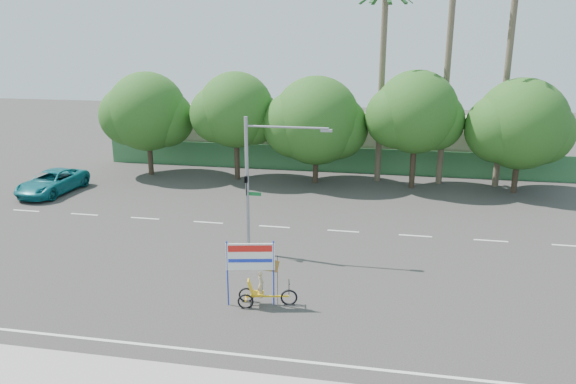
# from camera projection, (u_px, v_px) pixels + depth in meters

# --- Properties ---
(ground) EXTENTS (120.00, 120.00, 0.00)m
(ground) POSITION_uv_depth(u_px,v_px,m) (281.00, 291.00, 24.60)
(ground) COLOR #33302D
(ground) RESTS_ON ground
(fence) EXTENTS (38.00, 0.08, 2.00)m
(fence) POSITION_uv_depth(u_px,v_px,m) (334.00, 160.00, 44.59)
(fence) COLOR #336B3D
(fence) RESTS_ON ground
(building_left) EXTENTS (12.00, 8.00, 4.00)m
(building_left) POSITION_uv_depth(u_px,v_px,m) (229.00, 133.00, 50.33)
(building_left) COLOR #B7A791
(building_left) RESTS_ON ground
(building_right) EXTENTS (14.00, 8.00, 3.60)m
(building_right) POSITION_uv_depth(u_px,v_px,m) (435.00, 142.00, 47.19)
(building_right) COLOR #B7A791
(building_right) RESTS_ON ground
(tree_far_left) EXTENTS (7.14, 6.00, 7.96)m
(tree_far_left) POSITION_uv_depth(u_px,v_px,m) (147.00, 114.00, 42.72)
(tree_far_left) COLOR #473828
(tree_far_left) RESTS_ON ground
(tree_left) EXTENTS (6.66, 5.60, 8.07)m
(tree_left) POSITION_uv_depth(u_px,v_px,m) (235.00, 113.00, 41.40)
(tree_left) COLOR #473828
(tree_left) RESTS_ON ground
(tree_center) EXTENTS (7.62, 6.40, 7.85)m
(tree_center) POSITION_uv_depth(u_px,v_px,m) (315.00, 123.00, 40.50)
(tree_center) COLOR #473828
(tree_center) RESTS_ON ground
(tree_right) EXTENTS (6.90, 5.80, 8.36)m
(tree_right) POSITION_uv_depth(u_px,v_px,m) (415.00, 115.00, 39.04)
(tree_right) COLOR #473828
(tree_right) RESTS_ON ground
(tree_far_right) EXTENTS (7.38, 6.20, 7.94)m
(tree_far_right) POSITION_uv_depth(u_px,v_px,m) (520.00, 127.00, 37.96)
(tree_far_right) COLOR #473828
(tree_far_right) RESTS_ON ground
(palm_tall) EXTENTS (3.73, 3.79, 17.45)m
(palm_tall) POSITION_uv_depth(u_px,v_px,m) (450.00, 37.00, 38.61)
(palm_tall) COLOR #70604C
(palm_tall) RESTS_ON ground
(palm_mid) EXTENTS (3.73, 3.79, 15.45)m
(palm_mid) POSITION_uv_depth(u_px,v_px,m) (509.00, 53.00, 38.20)
(palm_mid) COLOR #70604C
(palm_mid) RESTS_ON ground
(palm_short) EXTENTS (3.73, 3.79, 14.45)m
(palm_short) POSITION_uv_depth(u_px,v_px,m) (383.00, 60.00, 39.87)
(palm_short) COLOR #70604C
(palm_short) RESTS_ON ground
(traffic_signal) EXTENTS (4.72, 1.10, 7.00)m
(traffic_signal) POSITION_uv_depth(u_px,v_px,m) (253.00, 198.00, 27.92)
(traffic_signal) COLOR gray
(traffic_signal) RESTS_ON ground
(trike_billboard) EXTENTS (2.88, 0.98, 2.88)m
(trike_billboard) POSITION_uv_depth(u_px,v_px,m) (257.00, 279.00, 23.04)
(trike_billboard) COLOR black
(trike_billboard) RESTS_ON ground
(pickup_truck) EXTENTS (3.07, 5.88, 1.58)m
(pickup_truck) POSITION_uv_depth(u_px,v_px,m) (52.00, 182.00, 38.91)
(pickup_truck) COLOR #116E77
(pickup_truck) RESTS_ON ground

